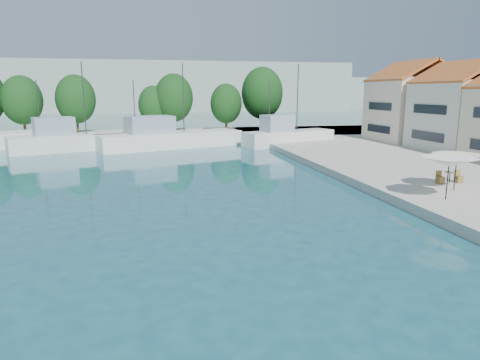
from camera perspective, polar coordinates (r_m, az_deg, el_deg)
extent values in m
cube|color=#A49E94|center=(63.85, -12.30, 5.83)|extent=(90.00, 16.00, 0.60)
cube|color=gray|center=(158.12, -20.61, 11.49)|extent=(180.00, 40.00, 16.00)
cube|color=gray|center=(182.91, 3.10, 11.50)|extent=(140.00, 40.00, 12.00)
cube|color=silver|center=(50.03, 27.64, 7.60)|extent=(8.00, 8.50, 7.00)
pyramid|color=#BA5F29|center=(50.06, 28.23, 13.64)|extent=(8.40, 8.80, 1.80)
cube|color=beige|center=(57.25, 21.91, 8.68)|extent=(8.60, 8.50, 7.50)
pyramid|color=#BA5F29|center=(57.30, 22.34, 14.22)|extent=(9.00, 8.80, 1.80)
cube|color=silver|center=(52.00, -21.19, 4.47)|extent=(13.98, 8.16, 2.20)
cube|color=#8897A8|center=(51.44, -23.59, 6.57)|extent=(4.79, 4.00, 2.00)
cylinder|color=#2D2D2D|center=(51.98, -20.12, 10.20)|extent=(0.12, 0.12, 8.00)
cylinder|color=#2D2D2D|center=(51.12, -25.29, 8.66)|extent=(0.10, 0.10, 6.00)
cube|color=white|center=(51.71, -9.16, 5.08)|extent=(17.55, 9.65, 2.20)
cube|color=#8897A8|center=(50.64, -11.95, 7.22)|extent=(5.93, 4.86, 2.00)
cylinder|color=#2D2D2D|center=(52.04, -7.58, 10.79)|extent=(0.12, 0.12, 8.00)
cylinder|color=#2D2D2D|center=(50.00, -13.91, 9.38)|extent=(0.10, 0.10, 6.00)
cube|color=silver|center=(53.49, 6.52, 5.37)|extent=(12.31, 6.64, 2.20)
cube|color=#8897A8|center=(52.26, 4.98, 7.56)|extent=(4.14, 3.38, 2.00)
cylinder|color=#2D2D2D|center=(53.90, 7.68, 10.82)|extent=(0.12, 0.12, 8.00)
cylinder|color=#2D2D2D|center=(51.48, 3.92, 9.75)|extent=(0.10, 0.10, 6.00)
cylinder|color=#3F2B19|center=(68.92, -26.84, 7.04)|extent=(0.36, 0.36, 3.65)
ellipsoid|color=#123B14|center=(68.81, -27.06, 9.46)|extent=(5.55, 5.55, 6.94)
cylinder|color=#3F2B19|center=(68.04, -20.88, 7.51)|extent=(0.36, 0.36, 3.74)
ellipsoid|color=#123B14|center=(67.92, -21.06, 10.03)|extent=(5.68, 5.68, 7.10)
cylinder|color=#3F2B19|center=(68.11, -11.36, 7.76)|extent=(0.36, 0.36, 3.05)
ellipsoid|color=#123B14|center=(68.00, -11.45, 9.82)|extent=(4.64, 4.64, 5.80)
cylinder|color=#3F2B19|center=(67.69, -8.72, 8.17)|extent=(0.36, 0.36, 3.86)
ellipsoid|color=#123B14|center=(67.57, -8.80, 10.78)|extent=(5.86, 5.86, 7.33)
cylinder|color=#3F2B19|center=(66.65, -1.86, 7.96)|extent=(0.36, 0.36, 3.19)
ellipsoid|color=#123B14|center=(66.53, -1.87, 10.15)|extent=(4.84, 4.84, 6.05)
cylinder|color=#3F2B19|center=(70.69, 2.94, 8.65)|extent=(0.36, 0.36, 4.39)
ellipsoid|color=#123B14|center=(70.59, 2.97, 11.49)|extent=(6.67, 6.67, 8.34)
cylinder|color=black|center=(26.34, 25.95, 0.17)|extent=(0.06, 0.06, 2.39)
cone|color=white|center=(26.19, 26.13, 2.20)|extent=(3.13, 3.13, 0.50)
cylinder|color=black|center=(29.25, 26.79, 0.96)|extent=(0.06, 0.06, 2.22)
cone|color=#FAF2C2|center=(29.12, 26.95, 2.63)|extent=(2.94, 2.94, 0.50)
cylinder|color=black|center=(31.35, 26.16, 0.28)|extent=(0.06, 0.06, 0.74)
cylinder|color=tan|center=(31.29, 26.22, 0.95)|extent=(0.70, 0.70, 0.04)
cube|color=olive|center=(31.81, 27.13, 0.09)|extent=(0.42, 0.42, 0.46)
cube|color=olive|center=(30.95, 25.12, -0.02)|extent=(0.42, 0.42, 0.46)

